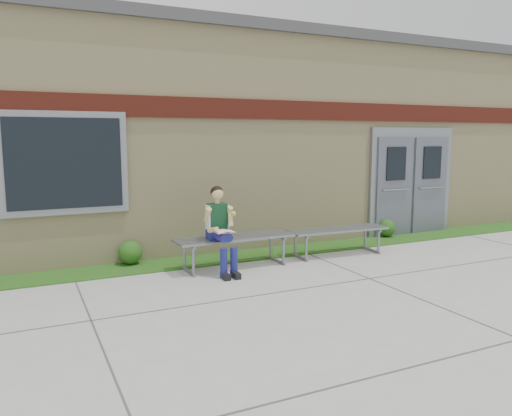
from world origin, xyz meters
TOP-DOWN VIEW (x-y plane):
  - ground at (0.00, 0.00)m, footprint 80.00×80.00m
  - grass_strip at (0.00, 2.60)m, footprint 16.00×0.80m
  - school_building at (-0.00, 5.99)m, footprint 16.20×6.22m
  - bench_left at (-0.56, 1.98)m, footprint 1.97×0.58m
  - bench_right at (1.44, 1.98)m, footprint 1.88×0.60m
  - girl at (-0.88, 1.78)m, footprint 0.46×0.76m
  - shrub_mid at (-2.07, 2.85)m, footprint 0.39×0.39m
  - shrub_east at (3.29, 2.85)m, footprint 0.37×0.37m

SIDE VIEW (x-z plane):
  - ground at x=0.00m, z-range 0.00..0.00m
  - grass_strip at x=0.00m, z-range 0.00..0.02m
  - shrub_east at x=3.29m, z-range 0.02..0.39m
  - shrub_mid at x=-2.07m, z-range 0.02..0.41m
  - bench_right at x=1.44m, z-range 0.13..0.61m
  - bench_left at x=-0.56m, z-range 0.14..0.65m
  - girl at x=-0.88m, z-range 0.05..1.41m
  - school_building at x=0.00m, z-range 0.00..4.20m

